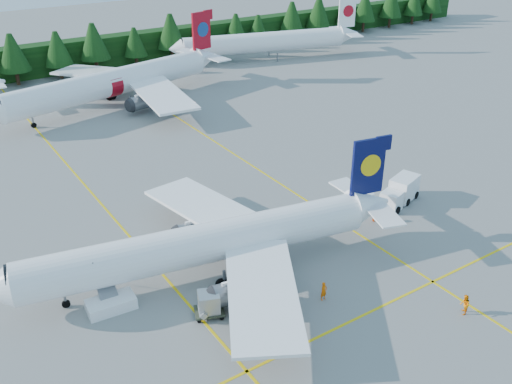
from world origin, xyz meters
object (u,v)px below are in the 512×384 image
airliner_red (107,84)px  airliner_navy (193,247)px  airstairs (110,300)px  service_truck (400,192)px

airliner_red → airliner_navy: bearing=-114.8°
airliner_red → airstairs: airliner_red is taller
airliner_navy → airliner_red: size_ratio=0.86×
airliner_navy → service_truck: (26.10, -0.11, -1.86)m
airstairs → service_truck: (34.13, -0.15, 0.62)m
airstairs → service_truck: 34.14m
airliner_navy → service_truck: 26.17m
airstairs → service_truck: size_ratio=0.90×
service_truck → airliner_red: bearing=89.3°
airstairs → service_truck: bearing=4.0°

